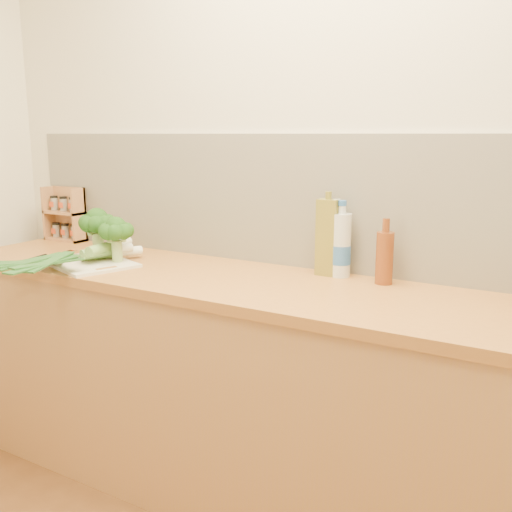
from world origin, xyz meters
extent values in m
plane|color=beige|center=(0.00, 1.50, 1.30)|extent=(3.50, 0.00, 3.50)
cube|color=silver|center=(0.00, 1.49, 1.17)|extent=(3.20, 0.02, 0.54)
cube|color=#A47344|center=(0.00, 1.20, 0.43)|extent=(3.20, 0.60, 0.86)
cube|color=#AF7033|center=(0.00, 1.20, 0.88)|extent=(3.20, 0.62, 0.04)
cube|color=beige|center=(-0.93, 1.09, 0.91)|extent=(0.46, 0.40, 0.01)
cylinder|color=#90AD64|center=(-0.99, 1.20, 0.96)|extent=(0.05, 0.05, 0.10)
sphere|color=#15360E|center=(-0.99, 1.20, 1.07)|extent=(0.10, 0.10, 0.10)
sphere|color=#15360E|center=(-0.94, 1.20, 1.06)|extent=(0.07, 0.07, 0.07)
sphere|color=#15360E|center=(-0.96, 1.23, 1.06)|extent=(0.07, 0.07, 0.07)
sphere|color=#15360E|center=(-1.00, 1.24, 1.06)|extent=(0.07, 0.07, 0.07)
sphere|color=#15360E|center=(-1.03, 1.22, 1.06)|extent=(0.07, 0.07, 0.07)
sphere|color=#15360E|center=(-1.03, 1.18, 1.06)|extent=(0.07, 0.07, 0.07)
sphere|color=#15360E|center=(-1.00, 1.15, 1.06)|extent=(0.07, 0.07, 0.07)
sphere|color=#15360E|center=(-0.96, 1.16, 1.06)|extent=(0.07, 0.07, 0.07)
cylinder|color=#90AD64|center=(-0.83, 1.15, 0.96)|extent=(0.04, 0.04, 0.09)
sphere|color=#15360E|center=(-0.83, 1.15, 1.06)|extent=(0.09, 0.09, 0.09)
sphere|color=#15360E|center=(-0.79, 1.15, 1.04)|extent=(0.07, 0.07, 0.07)
sphere|color=#15360E|center=(-0.80, 1.18, 1.04)|extent=(0.07, 0.07, 0.07)
sphere|color=#15360E|center=(-0.84, 1.19, 1.04)|extent=(0.07, 0.07, 0.07)
sphere|color=#15360E|center=(-0.87, 1.17, 1.04)|extent=(0.07, 0.07, 0.07)
sphere|color=#15360E|center=(-0.87, 1.13, 1.04)|extent=(0.07, 0.07, 0.07)
sphere|color=#15360E|center=(-0.84, 1.11, 1.04)|extent=(0.07, 0.07, 0.07)
sphere|color=#15360E|center=(-0.80, 1.12, 1.04)|extent=(0.07, 0.07, 0.07)
cylinder|color=white|center=(-0.86, 1.25, 0.93)|extent=(0.09, 0.12, 0.04)
cylinder|color=#72A452|center=(-0.92, 1.14, 0.93)|extent=(0.11, 0.15, 0.04)
cube|color=#1A491E|center=(-1.07, 0.88, 0.93)|extent=(0.23, 0.26, 0.02)
cube|color=#1A491E|center=(-1.08, 0.86, 0.94)|extent=(0.21, 0.32, 0.01)
cube|color=#1A491E|center=(-1.07, 0.89, 0.94)|extent=(0.13, 0.28, 0.02)
cylinder|color=white|center=(-0.86, 1.21, 0.95)|extent=(0.07, 0.11, 0.04)
cylinder|color=#72A452|center=(-0.90, 1.10, 0.95)|extent=(0.08, 0.14, 0.04)
cube|color=#1A491E|center=(-0.98, 0.83, 0.95)|extent=(0.18, 0.29, 0.02)
cube|color=#1A491E|center=(-0.99, 0.81, 0.95)|extent=(0.15, 0.34, 0.01)
cube|color=#1A491E|center=(-0.98, 0.84, 0.96)|extent=(0.07, 0.28, 0.02)
cylinder|color=white|center=(-0.89, 1.24, 0.97)|extent=(0.05, 0.13, 0.04)
cylinder|color=#72A452|center=(-0.88, 1.11, 0.97)|extent=(0.06, 0.16, 0.04)
cube|color=#1A491E|center=(-0.84, 0.80, 0.97)|extent=(0.07, 0.30, 0.02)
cube|color=#1A491E|center=(-0.84, 0.78, 0.97)|extent=(0.09, 0.34, 0.01)
cube|color=#1A491E|center=(-0.85, 0.81, 0.97)|extent=(0.13, 0.28, 0.02)
cube|color=silver|center=(-1.19, 1.17, 0.90)|extent=(0.07, 0.20, 0.00)
cylinder|color=black|center=(-1.16, 1.01, 0.91)|extent=(0.05, 0.13, 0.02)
cube|color=tan|center=(-1.45, 1.47, 1.04)|extent=(0.23, 0.01, 0.27)
cube|color=tan|center=(-1.45, 1.43, 0.91)|extent=(0.23, 0.09, 0.01)
cube|color=tan|center=(-1.45, 1.43, 1.05)|extent=(0.23, 0.09, 0.01)
cube|color=tan|center=(-1.56, 1.43, 1.04)|extent=(0.01, 0.09, 0.27)
cube|color=tan|center=(-1.34, 1.43, 1.04)|extent=(0.01, 0.09, 0.27)
cylinder|color=gray|center=(-1.52, 1.43, 0.95)|extent=(0.04, 0.04, 0.06)
cylinder|color=gray|center=(-1.45, 1.43, 0.95)|extent=(0.04, 0.04, 0.06)
cylinder|color=gray|center=(-1.38, 1.43, 0.95)|extent=(0.04, 0.04, 0.06)
cylinder|color=gray|center=(-1.52, 1.43, 1.09)|extent=(0.04, 0.04, 0.06)
cylinder|color=gray|center=(-1.45, 1.43, 1.09)|extent=(0.04, 0.04, 0.06)
cylinder|color=gray|center=(-1.38, 1.43, 1.09)|extent=(0.04, 0.04, 0.06)
cube|color=olive|center=(0.01, 1.42, 1.05)|extent=(0.08, 0.05, 0.30)
cylinder|color=olive|center=(0.01, 1.42, 1.21)|extent=(0.02, 0.02, 0.03)
cylinder|color=silver|center=(0.04, 1.43, 1.02)|extent=(0.07, 0.07, 0.24)
cylinder|color=silver|center=(0.04, 1.43, 1.17)|extent=(0.03, 0.03, 0.06)
cylinder|color=brown|center=(0.24, 1.40, 1.00)|extent=(0.06, 0.06, 0.19)
cylinder|color=brown|center=(0.24, 1.40, 1.12)|extent=(0.03, 0.03, 0.05)
cylinder|color=silver|center=(0.06, 1.42, 1.02)|extent=(0.08, 0.08, 0.24)
cylinder|color=silver|center=(0.06, 1.42, 1.16)|extent=(0.03, 0.03, 0.03)
cylinder|color=#3167BA|center=(0.06, 1.42, 0.99)|extent=(0.08, 0.08, 0.07)
camera|label=1|loc=(0.85, -0.59, 1.44)|focal=40.00mm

